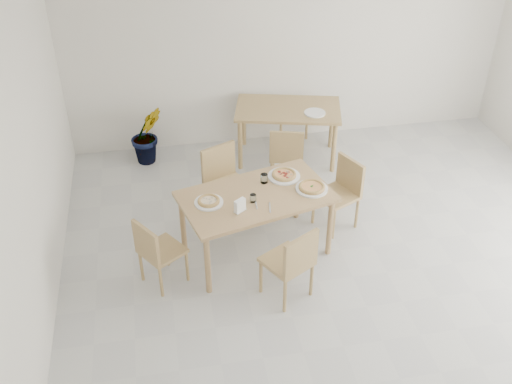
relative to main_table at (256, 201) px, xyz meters
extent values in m
plane|color=beige|center=(0.92, -1.03, -0.67)|extent=(7.00, 7.00, 0.00)
plane|color=white|center=(0.92, -1.03, 2.13)|extent=(7.00, 7.00, 0.00)
plane|color=silver|center=(0.92, 2.47, 0.73)|extent=(6.00, 0.00, 6.00)
plane|color=silver|center=(-2.08, -1.03, 0.73)|extent=(0.00, 7.00, 7.00)
cube|color=#A68855|center=(0.00, 0.00, 0.06)|extent=(1.70, 1.23, 0.04)
cylinder|color=#A68855|center=(-0.58, -0.53, -0.31)|extent=(0.06, 0.06, 0.71)
cylinder|color=#A68855|center=(0.77, -0.17, -0.31)|extent=(0.06, 0.06, 0.71)
cylinder|color=#A68855|center=(-0.77, 0.17, -0.31)|extent=(0.06, 0.06, 0.71)
cylinder|color=#A68855|center=(0.58, 0.53, -0.31)|extent=(0.06, 0.06, 0.71)
cube|color=tan|center=(0.17, -0.70, -0.25)|extent=(0.56, 0.56, 0.04)
cube|color=tan|center=(0.27, -0.86, -0.03)|extent=(0.38, 0.24, 0.39)
cylinder|color=tan|center=(0.24, -0.45, -0.47)|extent=(0.04, 0.04, 0.40)
cylinder|color=tan|center=(-0.07, -0.63, -0.47)|extent=(0.04, 0.04, 0.40)
cylinder|color=tan|center=(0.42, -0.76, -0.47)|extent=(0.04, 0.04, 0.40)
cylinder|color=tan|center=(0.11, -0.94, -0.47)|extent=(0.04, 0.04, 0.40)
cube|color=tan|center=(-0.20, 0.66, -0.22)|extent=(0.58, 0.58, 0.04)
cube|color=tan|center=(-0.28, 0.84, 0.01)|extent=(0.41, 0.22, 0.42)
cylinder|color=tan|center=(-0.29, 0.41, -0.46)|extent=(0.04, 0.04, 0.43)
cylinder|color=tan|center=(0.05, 0.57, -0.46)|extent=(0.04, 0.04, 0.43)
cylinder|color=tan|center=(-0.45, 0.75, -0.46)|extent=(0.04, 0.04, 0.43)
cylinder|color=tan|center=(-0.11, 0.91, -0.46)|extent=(0.04, 0.04, 0.43)
cube|color=tan|center=(-1.00, -0.28, -0.28)|extent=(0.53, 0.53, 0.04)
cube|color=tan|center=(-1.15, -0.38, -0.07)|extent=(0.25, 0.34, 0.37)
cylinder|color=tan|center=(-0.78, -0.32, -0.48)|extent=(0.03, 0.03, 0.38)
cylinder|color=tan|center=(-0.96, -0.05, -0.48)|extent=(0.03, 0.03, 0.38)
cylinder|color=tan|center=(-1.05, -0.51, -0.48)|extent=(0.03, 0.03, 0.38)
cylinder|color=tan|center=(-1.23, -0.24, -0.48)|extent=(0.03, 0.03, 0.38)
cube|color=tan|center=(0.98, 0.30, -0.25)|extent=(0.54, 0.54, 0.04)
cube|color=tan|center=(1.14, 0.37, -0.04)|extent=(0.21, 0.39, 0.39)
cylinder|color=tan|center=(0.74, 0.38, -0.47)|extent=(0.03, 0.03, 0.40)
cylinder|color=tan|center=(0.89, 0.06, -0.47)|extent=(0.03, 0.03, 0.40)
cylinder|color=tan|center=(1.06, 0.53, -0.47)|extent=(0.03, 0.03, 0.40)
cylinder|color=tan|center=(1.21, 0.21, -0.47)|extent=(0.03, 0.03, 0.40)
cylinder|color=white|center=(0.59, 0.00, 0.09)|extent=(0.34, 0.34, 0.02)
cylinder|color=white|center=(-0.49, -0.05, 0.09)|extent=(0.29, 0.29, 0.02)
cylinder|color=white|center=(0.36, 0.28, 0.09)|extent=(0.35, 0.35, 0.02)
cylinder|color=#EBC86E|center=(0.59, 0.00, 0.10)|extent=(0.35, 0.35, 0.01)
torus|color=#EBC86E|center=(0.59, 0.00, 0.11)|extent=(0.35, 0.35, 0.03)
cylinder|color=orange|center=(0.59, 0.00, 0.11)|extent=(0.27, 0.27, 0.01)
ellipsoid|color=#225A14|center=(0.59, 0.00, 0.12)|extent=(0.05, 0.05, 0.01)
cylinder|color=#EBC86E|center=(-0.49, -0.05, 0.10)|extent=(0.24, 0.24, 0.01)
torus|color=#EBC86E|center=(-0.49, -0.05, 0.11)|extent=(0.24, 0.24, 0.03)
cylinder|color=#F3E6C8|center=(-0.49, -0.05, 0.11)|extent=(0.18, 0.18, 0.01)
cylinder|color=#EBC86E|center=(0.36, 0.28, 0.10)|extent=(0.30, 0.30, 0.01)
torus|color=#EBC86E|center=(0.36, 0.28, 0.11)|extent=(0.30, 0.30, 0.03)
cylinder|color=orange|center=(0.36, 0.28, 0.11)|extent=(0.23, 0.23, 0.01)
cylinder|color=white|center=(0.13, 0.22, 0.13)|extent=(0.08, 0.08, 0.10)
cylinder|color=white|center=(-0.05, -0.11, 0.12)|extent=(0.06, 0.06, 0.08)
cube|color=silver|center=(-0.21, -0.25, 0.09)|extent=(0.14, 0.13, 0.01)
cube|color=white|center=(-0.21, -0.25, 0.16)|extent=(0.13, 0.11, 0.13)
cube|color=silver|center=(-0.03, -0.16, 0.08)|extent=(0.03, 0.17, 0.01)
cube|color=silver|center=(0.10, -0.24, 0.08)|extent=(0.04, 0.18, 0.01)
cube|color=tan|center=(0.77, 1.87, 0.06)|extent=(1.50, 1.08, 0.04)
cylinder|color=tan|center=(0.11, 1.71, -0.31)|extent=(0.06, 0.06, 0.71)
cylinder|color=tan|center=(1.28, 1.42, -0.31)|extent=(0.06, 0.06, 0.71)
cylinder|color=tan|center=(0.26, 2.32, -0.31)|extent=(0.06, 0.06, 0.71)
cylinder|color=tan|center=(1.44, 2.03, -0.31)|extent=(0.06, 0.06, 0.71)
cube|color=tan|center=(0.63, 1.28, -0.25)|extent=(0.51, 0.51, 0.04)
cube|color=tan|center=(0.58, 1.10, -0.03)|extent=(0.41, 0.15, 0.39)
cylinder|color=tan|center=(0.84, 1.40, -0.47)|extent=(0.04, 0.04, 0.40)
cylinder|color=tan|center=(0.50, 1.49, -0.47)|extent=(0.04, 0.04, 0.40)
cylinder|color=tan|center=(0.75, 1.06, -0.47)|extent=(0.04, 0.04, 0.40)
cylinder|color=tan|center=(0.41, 1.15, -0.47)|extent=(0.04, 0.04, 0.40)
cube|color=tan|center=(0.96, 2.49, -0.21)|extent=(0.48, 0.48, 0.04)
cube|color=tan|center=(0.94, 2.69, 0.03)|extent=(0.45, 0.08, 0.43)
cylinder|color=tan|center=(0.78, 2.28, -0.45)|extent=(0.04, 0.04, 0.44)
cylinder|color=tan|center=(1.16, 2.32, -0.45)|extent=(0.04, 0.04, 0.44)
cylinder|color=tan|center=(0.75, 2.67, -0.45)|extent=(0.04, 0.04, 0.44)
cylinder|color=tan|center=(1.13, 2.70, -0.45)|extent=(0.04, 0.04, 0.44)
cylinder|color=white|center=(1.07, 1.65, 0.09)|extent=(0.27, 0.27, 0.02)
imported|color=#315D1C|center=(-1.07, 2.12, -0.27)|extent=(0.53, 0.47, 0.80)
camera|label=1|loc=(-0.92, -4.95, 3.61)|focal=42.00mm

